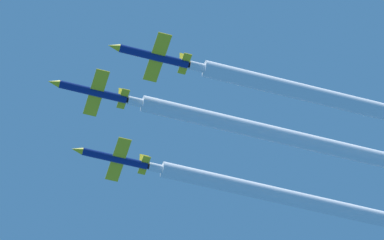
{
  "coord_description": "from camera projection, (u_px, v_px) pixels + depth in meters",
  "views": [
    {
      "loc": [
        -113.6,
        24.8,
        2.87
      ],
      "look_at": [
        0.29,
        -8.8,
        156.25
      ],
      "focal_mm": 120.25,
      "sensor_mm": 36.0,
      "label": 1
    }
  ],
  "objects": [
    {
      "name": "jet_lead",
      "position": [
        91.0,
        91.0,
        191.8
      ],
      "size": [
        8.67,
        12.62,
        3.03
      ],
      "color": "navy"
    },
    {
      "name": "jet_left_wingman",
      "position": [
        152.0,
        56.0,
        186.35
      ],
      "size": [
        8.67,
        12.62,
        3.03
      ],
      "color": "navy"
    },
    {
      "name": "jet_right_wingman",
      "position": [
        113.0,
        158.0,
        197.85
      ],
      "size": [
        8.67,
        12.62,
        3.03
      ],
      "color": "navy"
    },
    {
      "name": "smoke_trail_lead",
      "position": [
        311.0,
        143.0,
        197.81
      ],
      "size": [
        2.49,
        58.24,
        2.49
      ],
      "color": "white"
    },
    {
      "name": "smoke_trail_left_wingman",
      "position": [
        375.0,
        110.0,
        192.34
      ],
      "size": [
        2.49,
        57.94,
        2.49
      ],
      "color": "white"
    },
    {
      "name": "smoke_trail_right_wingman",
      "position": [
        318.0,
        204.0,
        203.64
      ],
      "size": [
        2.49,
        55.57,
        2.49
      ],
      "color": "white"
    }
  ]
}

